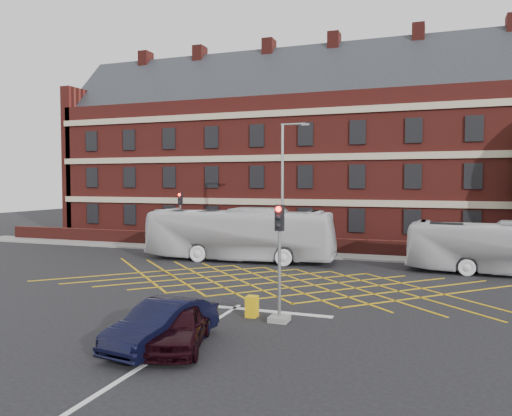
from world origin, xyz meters
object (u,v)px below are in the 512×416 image
(bus_left, at_px, (240,234))
(direction_signs, at_px, (168,230))
(bus_right, at_px, (507,248))
(traffic_light_far, at_px, (180,225))
(car_navy, at_px, (162,324))
(street_lamp, at_px, (283,214))
(traffic_light_near, at_px, (279,274))
(utility_cabinet, at_px, (252,306))
(car_maroon, at_px, (179,326))

(bus_left, height_order, direction_signs, bus_left)
(bus_right, distance_m, traffic_light_far, 22.43)
(traffic_light_far, distance_m, direction_signs, 1.20)
(car_navy, relative_size, street_lamp, 0.48)
(bus_left, distance_m, traffic_light_near, 14.27)
(utility_cabinet, bearing_deg, bus_right, 51.20)
(bus_left, distance_m, street_lamp, 3.12)
(car_maroon, bearing_deg, street_lamp, 78.88)
(car_navy, relative_size, utility_cabinet, 5.39)
(traffic_light_far, relative_size, direction_signs, 1.94)
(traffic_light_near, distance_m, direction_signs, 21.96)
(direction_signs, relative_size, utility_cabinet, 2.77)
(car_navy, distance_m, traffic_light_near, 4.78)
(utility_cabinet, bearing_deg, car_maroon, -102.71)
(traffic_light_far, xyz_separation_m, utility_cabinet, (11.91, -16.43, -1.37))
(traffic_light_near, bearing_deg, utility_cabinet, 167.03)
(bus_left, distance_m, utility_cabinet, 13.59)
(bus_left, xyz_separation_m, bus_right, (15.63, 0.30, -0.24))
(street_lamp, bearing_deg, car_maroon, -83.91)
(car_maroon, bearing_deg, direction_signs, 103.41)
(direction_signs, height_order, utility_cabinet, direction_signs)
(traffic_light_far, bearing_deg, direction_signs, 177.34)
(car_navy, height_order, direction_signs, direction_signs)
(car_navy, xyz_separation_m, street_lamp, (-1.33, 17.45, 2.32))
(bus_left, height_order, bus_right, bus_left)
(car_navy, bearing_deg, car_maroon, 20.17)
(bus_left, distance_m, car_maroon, 17.06)
(car_navy, distance_m, direction_signs, 23.68)
(bus_left, distance_m, bus_right, 15.64)
(car_navy, bearing_deg, bus_left, 111.38)
(bus_right, relative_size, car_maroon, 2.70)
(car_navy, xyz_separation_m, direction_signs, (-11.62, 20.62, 0.67))
(direction_signs, bearing_deg, street_lamp, -17.13)
(car_maroon, relative_size, direction_signs, 1.78)
(bus_left, height_order, traffic_light_far, traffic_light_far)
(traffic_light_near, bearing_deg, street_lamp, 106.10)
(traffic_light_near, xyz_separation_m, direction_signs, (-14.21, 16.75, -0.39))
(car_maroon, xyz_separation_m, street_lamp, (-1.85, 17.34, 2.35))
(car_maroon, distance_m, traffic_light_far, 23.25)
(bus_left, bearing_deg, car_navy, -169.62)
(traffic_light_far, bearing_deg, car_maroon, -61.72)
(direction_signs, xyz_separation_m, utility_cabinet, (13.05, -16.48, -0.98))
(car_navy, bearing_deg, direction_signs, 127.15)
(bus_right, relative_size, street_lamp, 1.20)
(bus_right, xyz_separation_m, car_maroon, (-11.11, -16.71, -0.81))
(bus_left, relative_size, street_lamp, 1.39)
(direction_signs, bearing_deg, traffic_light_near, -49.69)
(car_maroon, height_order, direction_signs, direction_signs)
(bus_left, relative_size, bus_right, 1.16)
(car_navy, bearing_deg, utility_cabinet, 78.76)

